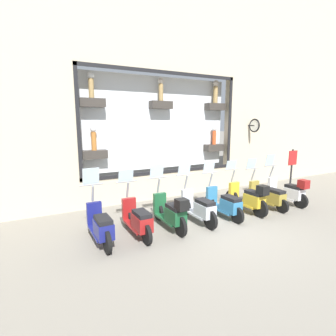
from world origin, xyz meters
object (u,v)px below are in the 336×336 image
(scooter_silver_4, at_px, (199,208))
(scooter_navy_7, at_px, (101,226))
(scooter_white_0, at_px, (288,191))
(shop_sign_post, at_px, (291,171))
(scooter_yellow_2, at_px, (249,198))
(scooter_red_6, at_px, (138,220))
(scooter_olive_1, at_px, (268,196))
(scooter_teal_3, at_px, (225,204))
(scooter_green_5, at_px, (171,212))

(scooter_silver_4, height_order, scooter_navy_7, scooter_navy_7)
(scooter_white_0, distance_m, shop_sign_post, 1.27)
(scooter_white_0, height_order, scooter_yellow_2, scooter_white_0)
(scooter_yellow_2, bearing_deg, scooter_red_6, 89.20)
(scooter_yellow_2, bearing_deg, scooter_silver_4, 88.29)
(scooter_olive_1, distance_m, scooter_yellow_2, 0.94)
(scooter_olive_1, height_order, scooter_navy_7, scooter_navy_7)
(scooter_white_0, distance_m, scooter_silver_4, 3.75)
(scooter_white_0, relative_size, scooter_olive_1, 1.01)
(scooter_teal_3, distance_m, scooter_red_6, 2.81)
(scooter_teal_3, relative_size, scooter_red_6, 1.00)
(scooter_olive_1, bearing_deg, scooter_green_5, 90.78)
(scooter_olive_1, bearing_deg, scooter_silver_4, 89.85)
(shop_sign_post, bearing_deg, scooter_white_0, 124.14)
(scooter_white_0, distance_m, scooter_red_6, 5.62)
(scooter_olive_1, bearing_deg, scooter_yellow_2, 92.96)
(scooter_olive_1, xyz_separation_m, scooter_silver_4, (0.01, 2.81, 0.03))
(scooter_olive_1, xyz_separation_m, shop_sign_post, (0.60, -1.89, 0.59))
(scooter_navy_7, bearing_deg, scooter_olive_1, -90.11)
(scooter_green_5, bearing_deg, scooter_yellow_2, -89.95)
(scooter_yellow_2, distance_m, scooter_silver_4, 1.87)
(scooter_yellow_2, distance_m, scooter_teal_3, 0.94)
(scooter_red_6, bearing_deg, scooter_silver_4, -89.89)
(scooter_white_0, xyz_separation_m, scooter_olive_1, (0.05, 0.94, -0.06))
(scooter_yellow_2, height_order, shop_sign_post, shop_sign_post)
(scooter_yellow_2, xyz_separation_m, scooter_green_5, (-0.00, 2.81, -0.01))
(scooter_navy_7, bearing_deg, scooter_green_5, -91.88)
(scooter_green_5, bearing_deg, scooter_navy_7, 88.12)
(shop_sign_post, bearing_deg, scooter_green_5, 96.54)
(scooter_yellow_2, relative_size, scooter_silver_4, 1.00)
(scooter_teal_3, distance_m, scooter_navy_7, 3.75)
(scooter_yellow_2, bearing_deg, shop_sign_post, -77.17)
(scooter_olive_1, bearing_deg, shop_sign_post, -72.53)
(scooter_olive_1, distance_m, scooter_green_5, 3.75)
(scooter_red_6, bearing_deg, scooter_white_0, -90.58)
(scooter_yellow_2, relative_size, scooter_green_5, 1.00)
(scooter_olive_1, bearing_deg, scooter_white_0, -93.25)
(scooter_green_5, distance_m, scooter_navy_7, 1.87)
(scooter_red_6, bearing_deg, scooter_teal_3, -90.01)
(scooter_green_5, height_order, shop_sign_post, shop_sign_post)
(scooter_teal_3, height_order, scooter_silver_4, scooter_silver_4)
(scooter_silver_4, relative_size, scooter_red_6, 1.00)
(scooter_yellow_2, distance_m, scooter_green_5, 2.81)
(scooter_yellow_2, relative_size, scooter_red_6, 1.01)
(scooter_olive_1, height_order, scooter_yellow_2, scooter_olive_1)
(scooter_olive_1, height_order, scooter_teal_3, scooter_teal_3)
(scooter_olive_1, relative_size, scooter_silver_4, 0.99)
(scooter_navy_7, bearing_deg, scooter_teal_3, -90.11)
(scooter_olive_1, bearing_deg, scooter_navy_7, 89.89)
(scooter_white_0, height_order, scooter_navy_7, scooter_navy_7)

